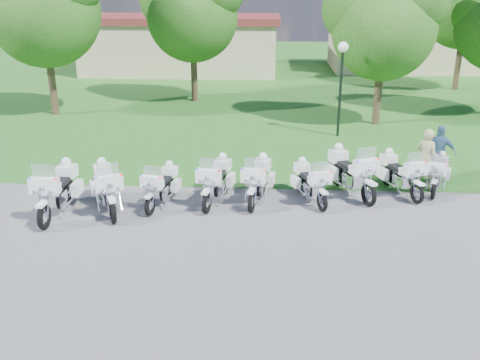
# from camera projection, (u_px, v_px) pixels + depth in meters

# --- Properties ---
(ground) EXTENTS (100.00, 100.00, 0.00)m
(ground) POSITION_uv_depth(u_px,v_px,m) (242.00, 228.00, 14.67)
(ground) COLOR #5B5B60
(ground) RESTS_ON ground
(grass_lawn) EXTENTS (100.00, 48.00, 0.01)m
(grass_lawn) POSITION_uv_depth(u_px,v_px,m) (262.00, 74.00, 39.97)
(grass_lawn) COLOR #235E1D
(grass_lawn) RESTS_ON ground
(motorcycle_0) EXTENTS (0.86, 2.62, 1.76)m
(motorcycle_0) POSITION_uv_depth(u_px,v_px,m) (58.00, 189.00, 15.36)
(motorcycle_0) COLOR black
(motorcycle_0) RESTS_ON ground
(motorcycle_1) EXTENTS (1.46, 2.36, 1.69)m
(motorcycle_1) POSITION_uv_depth(u_px,v_px,m) (107.00, 187.00, 15.61)
(motorcycle_1) COLOR black
(motorcycle_1) RESTS_ON ground
(motorcycle_2) EXTENTS (0.97, 2.11, 1.43)m
(motorcycle_2) POSITION_uv_depth(u_px,v_px,m) (162.00, 185.00, 16.06)
(motorcycle_2) COLOR black
(motorcycle_2) RESTS_ON ground
(motorcycle_3) EXTENTS (1.07, 2.38, 1.61)m
(motorcycle_3) POSITION_uv_depth(u_px,v_px,m) (216.00, 180.00, 16.26)
(motorcycle_3) COLOR black
(motorcycle_3) RESTS_ON ground
(motorcycle_4) EXTENTS (1.03, 2.37, 1.60)m
(motorcycle_4) POSITION_uv_depth(u_px,v_px,m) (258.00, 180.00, 16.32)
(motorcycle_4) COLOR black
(motorcycle_4) RESTS_ON ground
(motorcycle_5) EXTENTS (1.17, 2.09, 1.46)m
(motorcycle_5) POSITION_uv_depth(u_px,v_px,m) (310.00, 182.00, 16.33)
(motorcycle_5) COLOR black
(motorcycle_5) RESTS_ON ground
(motorcycle_6) EXTENTS (1.50, 2.47, 1.76)m
(motorcycle_6) POSITION_uv_depth(u_px,v_px,m) (351.00, 171.00, 16.83)
(motorcycle_6) COLOR black
(motorcycle_6) RESTS_ON ground
(motorcycle_7) EXTENTS (1.27, 2.22, 1.56)m
(motorcycle_7) POSITION_uv_depth(u_px,v_px,m) (400.00, 173.00, 16.94)
(motorcycle_7) COLOR black
(motorcycle_7) RESTS_ON ground
(motorcycle_8) EXTENTS (1.18, 1.97, 1.40)m
(motorcycle_8) POSITION_uv_depth(u_px,v_px,m) (438.00, 173.00, 17.15)
(motorcycle_8) COLOR black
(motorcycle_8) RESTS_ON ground
(lamp_post) EXTENTS (0.44, 0.44, 4.05)m
(lamp_post) POSITION_uv_depth(u_px,v_px,m) (342.00, 66.00, 22.47)
(lamp_post) COLOR black
(lamp_post) RESTS_ON ground
(tree_1) EXTENTS (5.81, 4.95, 7.74)m
(tree_1) POSITION_uv_depth(u_px,v_px,m) (191.00, 7.00, 28.91)
(tree_1) COLOR #38281C
(tree_1) RESTS_ON ground
(tree_2) EXTENTS (5.51, 4.70, 7.35)m
(tree_2) POSITION_uv_depth(u_px,v_px,m) (383.00, 18.00, 23.95)
(tree_2) COLOR #38281C
(tree_2) RESTS_ON ground
(building_west) EXTENTS (14.56, 8.32, 4.10)m
(building_west) POSITION_uv_depth(u_px,v_px,m) (183.00, 43.00, 40.52)
(building_west) COLOR #C3B38D
(building_west) RESTS_ON ground
(building_east) EXTENTS (11.44, 7.28, 4.10)m
(building_east) POSITION_uv_depth(u_px,v_px,m) (404.00, 42.00, 41.48)
(building_east) COLOR #C3B38D
(building_east) RESTS_ON ground
(bystander_a) EXTENTS (0.84, 0.84, 1.96)m
(bystander_a) POSITION_uv_depth(u_px,v_px,m) (426.00, 158.00, 17.30)
(bystander_a) COLOR tan
(bystander_a) RESTS_ON ground
(bystander_c) EXTENTS (1.18, 0.76, 1.87)m
(bystander_c) POSITION_uv_depth(u_px,v_px,m) (439.00, 153.00, 18.02)
(bystander_c) COLOR #376184
(bystander_c) RESTS_ON ground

